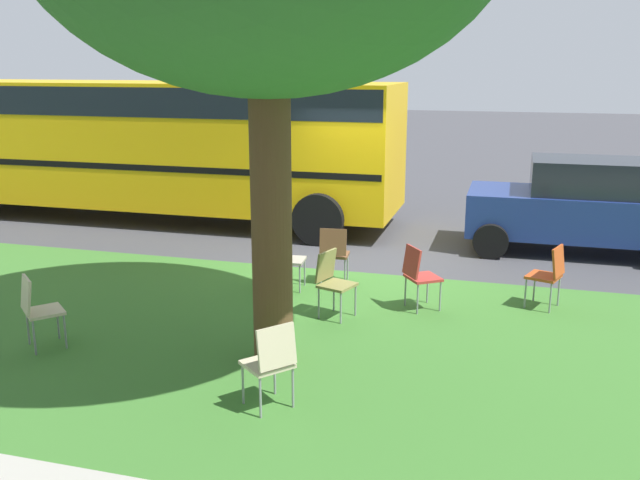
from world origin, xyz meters
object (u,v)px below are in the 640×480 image
object	(u,v)px
chair_6	(334,251)
parked_car	(579,205)
chair_0	(286,255)
chair_2	(333,279)
chair_1	(271,359)
school_bus	(152,136)
chair_5	(549,272)
chair_3	(37,306)
chair_4	(419,273)

from	to	relation	value
chair_6	parked_car	world-z (taller)	parked_car
chair_0	chair_2	bearing A→B (deg)	135.72
chair_1	parked_car	xyz separation A→B (m)	(-3.26, -6.90, 0.32)
chair_2	school_bus	xyz separation A→B (m)	(5.19, -4.78, 1.24)
chair_5	school_bus	bearing A→B (deg)	-24.96
school_bus	chair_0	bearing A→B (deg)	137.76
chair_2	chair_5	bearing A→B (deg)	-158.38
chair_1	chair_5	world-z (taller)	same
chair_2	chair_3	world-z (taller)	same
chair_4	school_bus	size ratio (longest dim) A/B	0.08
chair_6	parked_car	bearing A→B (deg)	-141.02
chair_1	chair_6	world-z (taller)	same
chair_3	parked_car	distance (m)	8.92
chair_0	chair_2	size ratio (longest dim) A/B	1.00
chair_0	chair_6	world-z (taller)	same
chair_0	school_bus	size ratio (longest dim) A/B	0.08
chair_0	chair_6	xyz separation A→B (m)	(-0.63, -0.40, 0.00)
chair_6	school_bus	xyz separation A→B (m)	(4.86, -3.44, 1.24)
chair_0	chair_3	size ratio (longest dim) A/B	1.00
chair_0	chair_4	xyz separation A→B (m)	(-2.00, 0.36, 0.00)
chair_3	chair_6	xyz separation A→B (m)	(-2.70, -3.28, 0.00)
chair_2	school_bus	distance (m)	7.16
chair_4	chair_5	size ratio (longest dim) A/B	1.00
chair_0	chair_4	distance (m)	2.03
chair_0	chair_5	size ratio (longest dim) A/B	1.00
chair_2	chair_5	xyz separation A→B (m)	(-2.74, -1.09, 0.00)
chair_3	parked_car	world-z (taller)	parked_car
parked_car	chair_5	bearing A→B (deg)	79.52
chair_1	school_bus	xyz separation A→B (m)	(5.26, -7.38, 1.24)
school_bus	chair_1	bearing A→B (deg)	125.51
chair_1	chair_4	distance (m)	3.32
chair_3	school_bus	distance (m)	7.17
chair_3	school_bus	bearing A→B (deg)	-72.16
chair_1	chair_5	size ratio (longest dim) A/B	1.00
chair_2	chair_6	bearing A→B (deg)	-76.18
chair_2	school_bus	bearing A→B (deg)	-42.63
chair_2	chair_3	bearing A→B (deg)	32.79
chair_0	parked_car	xyz separation A→B (m)	(-4.29, -3.37, 0.32)
chair_1	parked_car	distance (m)	7.64
chair_6	school_bus	distance (m)	6.08
chair_4	parked_car	distance (m)	4.39
school_bus	chair_2	bearing A→B (deg)	137.37
chair_6	chair_3	bearing A→B (deg)	50.61
parked_car	school_bus	xyz separation A→B (m)	(8.52, -0.48, 0.92)
chair_0	chair_1	size ratio (longest dim) A/B	1.00
chair_5	school_bus	size ratio (longest dim) A/B	0.08
parked_car	school_bus	world-z (taller)	school_bus
chair_2	school_bus	size ratio (longest dim) A/B	0.08
chair_2	chair_6	xyz separation A→B (m)	(0.33, -1.34, 0.00)
chair_6	chair_2	bearing A→B (deg)	103.82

